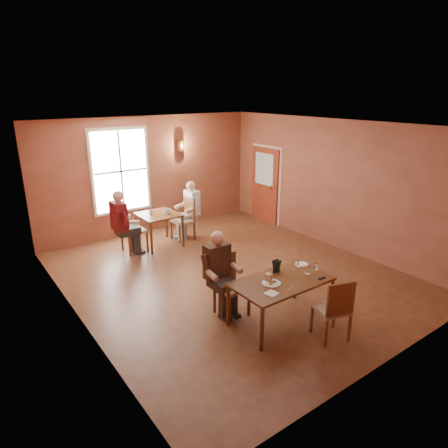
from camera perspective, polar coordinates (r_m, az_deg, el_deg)
ground at (r=8.26m, az=0.82°, el=-7.28°), size 6.00×7.00×0.01m
wall_back at (r=10.66m, az=-10.55°, el=6.91°), size 6.00×0.04×3.00m
wall_front at (r=5.51m, az=23.35°, el=-5.55°), size 6.00×0.04×3.00m
wall_left at (r=6.48m, az=-20.92°, el=-1.67°), size 0.04×7.00×3.00m
wall_right at (r=9.77m, az=15.18°, el=5.51°), size 0.04×7.00×3.00m
ceiling at (r=7.46m, az=0.93°, el=13.94°), size 6.00×7.00×0.04m
window at (r=10.26m, az=-14.54°, el=7.32°), size 1.36×0.10×1.96m
door at (r=11.37m, az=5.82°, el=5.53°), size 0.12×1.04×2.10m
wall_sconce at (r=10.86m, az=-6.19°, el=11.08°), size 0.16×0.16×0.28m
main_table at (r=6.62m, az=8.08°, el=-10.85°), size 1.59×0.89×0.74m
chair_diner_main at (r=6.70m, az=1.11°, el=-8.90°), size 0.46×0.46×1.03m
diner_main at (r=6.60m, az=1.28°, el=-7.64°), size 0.55×0.55×1.38m
chair_empty at (r=6.33m, az=15.10°, el=-11.47°), size 0.56×0.56×1.01m
plate_food at (r=6.31m, az=6.78°, el=-8.34°), size 0.36×0.36×0.04m
sandwich at (r=6.37m, az=6.38°, el=-7.69°), size 0.12×0.12×0.11m
goblet_a at (r=6.78m, az=10.40°, el=-5.83°), size 0.09×0.09×0.19m
goblet_b at (r=6.71m, az=12.84°, el=-6.21°), size 0.09×0.09×0.20m
goblet_c at (r=6.52m, az=11.75°, el=-6.85°), size 0.10×0.10×0.21m
menu_stand at (r=6.66m, az=7.51°, el=-6.01°), size 0.13×0.07×0.22m
knife at (r=6.22m, az=9.41°, el=-9.05°), size 0.20×0.08×0.00m
napkin at (r=6.04m, az=6.80°, el=-9.81°), size 0.20×0.20×0.01m
side_plate at (r=7.06m, az=11.17°, el=-5.63°), size 0.20×0.20×0.01m
sunglasses at (r=6.62m, az=13.81°, el=-7.52°), size 0.13×0.05×0.02m
second_table at (r=9.77m, az=-9.22°, el=-0.80°), size 0.91×0.91×0.80m
chair_diner_white at (r=10.02m, az=-5.96°, el=0.63°), size 0.47×0.47×1.06m
diner_white at (r=9.98m, az=-5.84°, el=1.58°), size 0.56×0.56×1.40m
chair_diner_maroon at (r=9.47m, az=-12.76°, el=-0.73°), size 0.48×0.48×1.09m
diner_maroon at (r=9.40m, az=-13.01°, el=0.36°), size 0.59×0.59×1.48m
cup_a at (r=9.61m, az=-8.15°, el=1.79°), size 0.18×0.18×0.11m
cup_b at (r=9.65m, az=-10.37°, el=1.70°), size 0.11×0.11×0.10m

